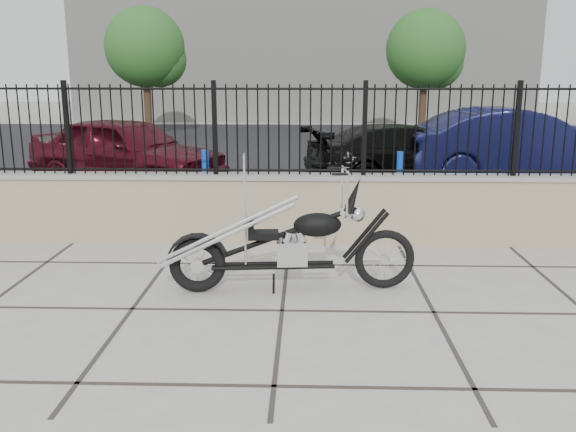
# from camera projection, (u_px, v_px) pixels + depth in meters

# --- Properties ---
(ground_plane) EXTENTS (90.00, 90.00, 0.00)m
(ground_plane) POSITION_uv_depth(u_px,v_px,m) (282.00, 311.00, 6.04)
(ground_plane) COLOR #99968E
(ground_plane) RESTS_ON ground
(parking_lot) EXTENTS (30.00, 30.00, 0.00)m
(parking_lot) POSITION_uv_depth(u_px,v_px,m) (299.00, 152.00, 18.21)
(parking_lot) COLOR black
(parking_lot) RESTS_ON ground
(retaining_wall) EXTENTS (14.00, 0.36, 0.96)m
(retaining_wall) POSITION_uv_depth(u_px,v_px,m) (289.00, 209.00, 8.37)
(retaining_wall) COLOR gray
(retaining_wall) RESTS_ON ground_plane
(iron_fence) EXTENTS (14.00, 0.08, 1.20)m
(iron_fence) POSITION_uv_depth(u_px,v_px,m) (289.00, 130.00, 8.12)
(iron_fence) COLOR black
(iron_fence) RESTS_ON retaining_wall
(background_building) EXTENTS (22.00, 6.00, 8.00)m
(background_building) POSITION_uv_depth(u_px,v_px,m) (303.00, 39.00, 30.91)
(background_building) COLOR beige
(background_building) RESTS_ON ground_plane
(chopper_motorcycle) EXTENTS (2.55, 0.66, 1.51)m
(chopper_motorcycle) POSITION_uv_depth(u_px,v_px,m) (287.00, 222.00, 6.45)
(chopper_motorcycle) COLOR black
(chopper_motorcycle) RESTS_ON ground_plane
(car_red) EXTENTS (4.61, 3.35, 1.46)m
(car_red) POSITION_uv_depth(u_px,v_px,m) (127.00, 152.00, 12.49)
(car_red) COLOR #400913
(car_red) RESTS_ON parking_lot
(car_black) EXTENTS (4.66, 2.93, 1.26)m
(car_black) POSITION_uv_depth(u_px,v_px,m) (406.00, 154.00, 12.92)
(car_black) COLOR black
(car_black) RESTS_ON parking_lot
(car_blue) EXTENTS (4.93, 2.07, 1.59)m
(car_blue) POSITION_uv_depth(u_px,v_px,m) (516.00, 146.00, 12.94)
(car_blue) COLOR black
(car_blue) RESTS_ON parking_lot
(bollard_a) EXTENTS (0.13, 0.13, 1.03)m
(bollard_a) POSITION_uv_depth(u_px,v_px,m) (206.00, 180.00, 10.42)
(bollard_a) COLOR blue
(bollard_a) RESTS_ON ground_plane
(bollard_b) EXTENTS (0.13, 0.13, 0.94)m
(bollard_b) POSITION_uv_depth(u_px,v_px,m) (399.00, 178.00, 10.90)
(bollard_b) COLOR blue
(bollard_b) RESTS_ON ground_plane
(tree_left) EXTENTS (2.81, 2.81, 4.75)m
(tree_left) POSITION_uv_depth(u_px,v_px,m) (145.00, 43.00, 21.57)
(tree_left) COLOR #382619
(tree_left) RESTS_ON ground_plane
(tree_right) EXTENTS (2.73, 2.73, 4.61)m
(tree_right) POSITION_uv_depth(u_px,v_px,m) (425.00, 46.00, 21.08)
(tree_right) COLOR #382619
(tree_right) RESTS_ON ground_plane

